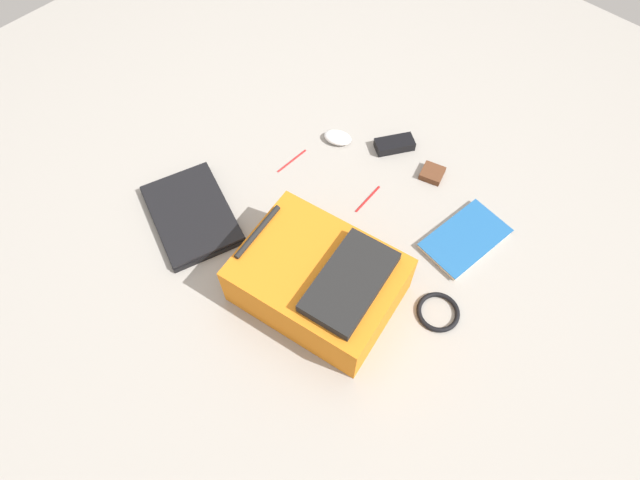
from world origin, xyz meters
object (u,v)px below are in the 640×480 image
(book_red, at_px, (465,239))
(computer_mouse, at_px, (338,138))
(power_brick, at_px, (394,144))
(cable_coil, at_px, (438,312))
(pen_blue, at_px, (292,160))
(laptop, at_px, (192,214))
(backpack, at_px, (320,280))
(pen_black, at_px, (368,198))
(earbud_pouch, at_px, (432,173))

(book_red, distance_m, computer_mouse, 0.58)
(power_brick, bearing_deg, book_red, 159.86)
(cable_coil, relative_size, power_brick, 0.93)
(pen_blue, bearing_deg, laptop, 79.72)
(backpack, relative_size, book_red, 1.70)
(cable_coil, distance_m, pen_blue, 0.73)
(computer_mouse, bearing_deg, power_brick, 101.49)
(cable_coil, height_order, pen_black, cable_coil)
(backpack, relative_size, earbud_pouch, 6.76)
(computer_mouse, height_order, power_brick, same)
(book_red, distance_m, pen_black, 0.34)
(backpack, relative_size, computer_mouse, 4.92)
(pen_black, height_order, earbud_pouch, earbud_pouch)
(computer_mouse, xyz_separation_m, pen_black, (-0.25, 0.12, -0.01))
(backpack, xyz_separation_m, book_red, (-0.21, -0.45, -0.08))
(book_red, xyz_separation_m, cable_coil, (-0.09, 0.26, -0.00))
(pen_black, bearing_deg, earbud_pouch, -112.83)
(computer_mouse, xyz_separation_m, pen_blue, (0.05, 0.18, -0.01))
(computer_mouse, height_order, earbud_pouch, computer_mouse)
(cable_coil, bearing_deg, backpack, 32.98)
(pen_black, xyz_separation_m, earbud_pouch, (-0.10, -0.23, 0.01))
(power_brick, bearing_deg, pen_black, 108.28)
(book_red, xyz_separation_m, power_brick, (0.41, -0.15, 0.01))
(computer_mouse, relative_size, earbud_pouch, 1.38)
(book_red, relative_size, pen_black, 2.20)
(book_red, height_order, earbud_pouch, earbud_pouch)
(cable_coil, xyz_separation_m, earbud_pouch, (0.32, -0.40, 0.00))
(laptop, xyz_separation_m, computer_mouse, (-0.12, -0.57, 0.00))
(cable_coil, bearing_deg, book_red, -71.61)
(book_red, xyz_separation_m, computer_mouse, (0.58, -0.04, 0.01))
(book_red, bearing_deg, pen_blue, 12.85)
(computer_mouse, bearing_deg, pen_black, 41.08)
(laptop, bearing_deg, earbud_pouch, -124.76)
(laptop, height_order, pen_blue, laptop)
(computer_mouse, xyz_separation_m, cable_coil, (-0.67, 0.30, -0.01))
(power_brick, bearing_deg, earbud_pouch, 176.93)
(power_brick, distance_m, pen_black, 0.25)
(backpack, bearing_deg, cable_coil, -147.02)
(pen_black, bearing_deg, pen_blue, 10.66)
(book_red, bearing_deg, earbud_pouch, -30.95)
(book_red, bearing_deg, cable_coil, 108.39)
(computer_mouse, bearing_deg, backpack, 14.80)
(laptop, height_order, book_red, laptop)
(book_red, xyz_separation_m, pen_black, (0.33, 0.09, -0.01))
(laptop, bearing_deg, cable_coil, -160.87)
(pen_blue, bearing_deg, power_brick, -127.19)
(computer_mouse, distance_m, pen_blue, 0.19)
(backpack, distance_m, computer_mouse, 0.62)
(laptop, height_order, earbud_pouch, laptop)
(backpack, relative_size, power_brick, 3.64)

